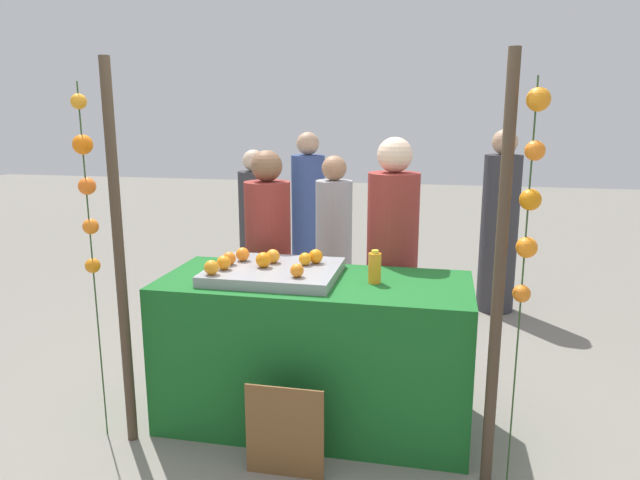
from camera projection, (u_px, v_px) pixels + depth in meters
The scene contains 24 objects.
ground_plane at pixel (315, 419), 3.52m from camera, with size 24.00×24.00×0.00m, color gray.
stall_counter at pixel (315, 351), 3.42m from camera, with size 1.78×0.76×0.88m, color #196023.
orange_tray at pixel (274, 272), 3.38m from camera, with size 0.74×0.61×0.06m, color gray.
orange_0 at pixel (305, 259), 3.40m from camera, with size 0.07×0.07×0.07m, color orange.
orange_1 at pixel (273, 256), 3.45m from camera, with size 0.08×0.08×0.08m, color orange.
orange_2 at pixel (297, 270), 3.15m from camera, with size 0.08×0.08×0.08m, color orange.
orange_3 at pixel (224, 263), 3.31m from camera, with size 0.08×0.08×0.08m, color orange.
orange_4 at pixel (243, 254), 3.50m from camera, with size 0.08×0.08×0.08m, color orange.
orange_5 at pixel (229, 258), 3.41m from camera, with size 0.08×0.08×0.08m, color orange.
orange_6 at pixel (211, 267), 3.20m from camera, with size 0.08×0.08×0.08m, color orange.
orange_7 at pixel (316, 256), 3.44m from camera, with size 0.09×0.09×0.09m, color orange.
orange_8 at pixel (263, 260), 3.35m from camera, with size 0.09×0.09×0.09m, color orange.
juice_bottle at pixel (375, 268), 3.25m from camera, with size 0.07×0.07×0.19m.
chalkboard_sign at pixel (285, 432), 2.93m from camera, with size 0.40×0.03×0.50m.
vendor_left at pixel (269, 271), 4.05m from camera, with size 0.31×0.31×1.57m.
vendor_right at pixel (392, 274), 3.83m from camera, with size 0.33×0.33×1.66m.
crowd_person_0 at pixel (334, 252), 4.77m from camera, with size 0.30×0.30×1.48m.
crowd_person_1 at pixel (499, 228), 5.30m from camera, with size 0.33×0.33×1.67m.
crowd_person_2 at pixel (308, 221), 5.75m from camera, with size 0.33×0.33×1.63m.
crowd_person_3 at pixel (255, 233), 5.52m from camera, with size 0.30×0.30×1.48m.
canopy_post_left at pixel (120, 261), 3.08m from camera, with size 0.06×0.06×2.09m, color #473828.
canopy_post_right at pixel (499, 282), 2.70m from camera, with size 0.06×0.06×2.09m, color #473828.
garland_strand_left at pixel (86, 184), 3.04m from camera, with size 0.10×0.10×1.97m.
garland_strand_right at pixel (531, 193), 2.57m from camera, with size 0.10×0.11×1.97m.
Camera 1 is at (0.68, -3.13, 1.81)m, focal length 32.67 mm.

